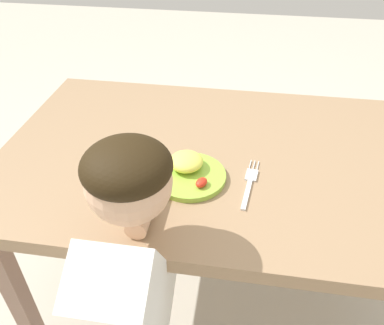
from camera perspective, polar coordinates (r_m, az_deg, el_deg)
The scene contains 6 objects.
ground_plane at distance 1.72m, azimuth 3.53°, elevation -19.08°, with size 8.00×8.00×0.00m, color beige.
dining_table at distance 1.21m, azimuth 4.71°, elevation -1.31°, with size 1.37×0.84×0.74m.
plate at distance 1.07m, azimuth -0.52°, elevation -1.26°, with size 0.20×0.20×0.06m.
fork at distance 1.06m, azimuth 8.52°, elevation -3.03°, with size 0.04×0.21×0.01m.
spoon at distance 1.14m, azimuth -9.60°, elevation 0.39°, with size 0.08×0.19×0.02m.
person at distance 0.99m, azimuth -9.04°, elevation -21.49°, with size 0.19×0.45×1.01m.
Camera 1 is at (0.05, -0.95, 1.43)m, focal length 36.03 mm.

